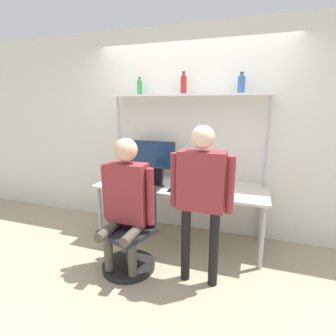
% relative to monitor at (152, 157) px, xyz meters
% --- Properties ---
extents(ground_plane, '(12.00, 12.00, 0.00)m').
position_rel_monitor_xyz_m(ground_plane, '(0.47, -0.61, -1.04)').
color(ground_plane, tan).
extents(wall_back, '(8.00, 0.06, 2.70)m').
position_rel_monitor_xyz_m(wall_back, '(0.47, 0.22, 0.31)').
color(wall_back, silver).
rests_on(wall_back, ground_plane).
extents(desk, '(2.08, 0.78, 0.75)m').
position_rel_monitor_xyz_m(desk, '(0.47, -0.20, -0.35)').
color(desk, beige).
rests_on(desk, ground_plane).
extents(shelf_unit, '(1.98, 0.30, 1.85)m').
position_rel_monitor_xyz_m(shelf_unit, '(0.47, 0.03, 0.58)').
color(shelf_unit, white).
rests_on(shelf_unit, ground_plane).
extents(monitor, '(0.66, 0.24, 0.51)m').
position_rel_monitor_xyz_m(monitor, '(0.00, 0.00, 0.00)').
color(monitor, '#333338').
rests_on(monitor, desk).
extents(laptop, '(0.35, 0.24, 0.24)m').
position_rel_monitor_xyz_m(laptop, '(0.12, -0.39, -0.22)').
color(laptop, '#333338').
rests_on(laptop, desk).
extents(cell_phone, '(0.07, 0.15, 0.01)m').
position_rel_monitor_xyz_m(cell_phone, '(0.43, -0.44, -0.28)').
color(cell_phone, black).
rests_on(cell_phone, desk).
extents(office_chair, '(0.58, 0.58, 0.90)m').
position_rel_monitor_xyz_m(office_chair, '(0.13, -0.94, -0.76)').
color(office_chair, black).
rests_on(office_chair, ground_plane).
extents(person_seated, '(0.58, 0.48, 1.41)m').
position_rel_monitor_xyz_m(person_seated, '(0.12, -0.98, -0.21)').
color(person_seated, '#4C473D').
rests_on(person_seated, ground_plane).
extents(person_standing, '(0.59, 0.21, 1.55)m').
position_rel_monitor_xyz_m(person_standing, '(0.88, -0.95, -0.05)').
color(person_standing, black).
rests_on(person_standing, ground_plane).
extents(bottle_green, '(0.07, 0.07, 0.22)m').
position_rel_monitor_xyz_m(bottle_green, '(-0.17, 0.03, 0.91)').
color(bottle_green, '#2D8C3F').
rests_on(bottle_green, shelf_unit).
extents(bottle_blue, '(0.08, 0.08, 0.23)m').
position_rel_monitor_xyz_m(bottle_blue, '(1.11, 0.03, 0.91)').
color(bottle_blue, '#335999').
rests_on(bottle_blue, shelf_unit).
extents(bottle_red, '(0.08, 0.08, 0.26)m').
position_rel_monitor_xyz_m(bottle_red, '(0.42, 0.03, 0.93)').
color(bottle_red, maroon).
rests_on(bottle_red, shelf_unit).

